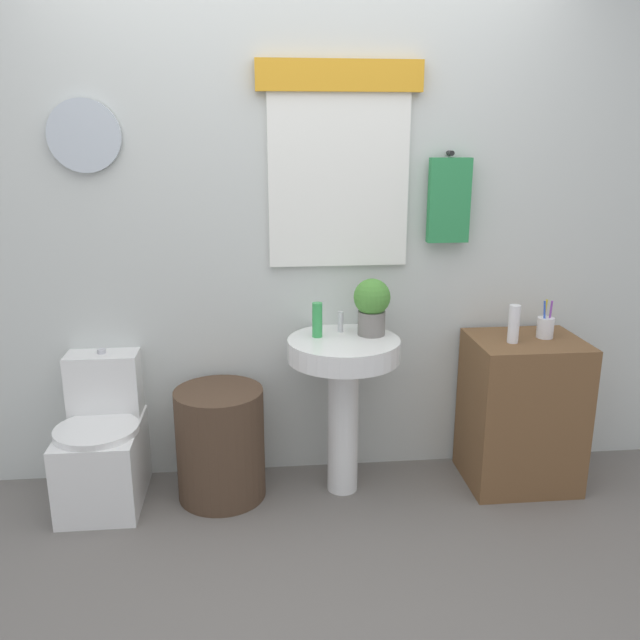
{
  "coord_description": "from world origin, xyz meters",
  "views": [
    {
      "loc": [
        -0.2,
        -2.04,
        1.7
      ],
      "look_at": [
        0.08,
        0.8,
        0.89
      ],
      "focal_mm": 36.76,
      "sensor_mm": 36.0,
      "label": 1
    }
  ],
  "objects": [
    {
      "name": "ground_plane",
      "position": [
        0.0,
        0.0,
        0.0
      ],
      "size": [
        8.0,
        8.0,
        0.0
      ],
      "primitive_type": "plane",
      "color": "slate"
    },
    {
      "name": "lotion_bottle",
      "position": [
        1.0,
        0.81,
        0.84
      ],
      "size": [
        0.05,
        0.05,
        0.18
      ],
      "primitive_type": "cylinder",
      "color": "white",
      "rests_on": "wooden_cabinet"
    },
    {
      "name": "toothbrush_cup",
      "position": [
        1.18,
        0.87,
        0.81
      ],
      "size": [
        0.08,
        0.08,
        0.19
      ],
      "color": "silver",
      "rests_on": "wooden_cabinet"
    },
    {
      "name": "pedestal_sink",
      "position": [
        0.2,
        0.85,
        0.59
      ],
      "size": [
        0.53,
        0.53,
        0.78
      ],
      "color": "white",
      "rests_on": "ground_plane"
    },
    {
      "name": "toilet",
      "position": [
        -0.95,
        0.88,
        0.27
      ],
      "size": [
        0.38,
        0.51,
        0.71
      ],
      "color": "white",
      "rests_on": "ground_plane"
    },
    {
      "name": "wooden_cabinet",
      "position": [
        1.09,
        0.85,
        0.38
      ],
      "size": [
        0.53,
        0.44,
        0.75
      ],
      "primitive_type": "cube",
      "color": "brown",
      "rests_on": "ground_plane"
    },
    {
      "name": "faucet",
      "position": [
        0.2,
        0.97,
        0.83
      ],
      "size": [
        0.03,
        0.03,
        0.1
      ],
      "primitive_type": "cylinder",
      "color": "silver",
      "rests_on": "pedestal_sink"
    },
    {
      "name": "soap_bottle",
      "position": [
        0.08,
        0.9,
        0.86
      ],
      "size": [
        0.05,
        0.05,
        0.17
      ],
      "primitive_type": "cylinder",
      "color": "green",
      "rests_on": "pedestal_sink"
    },
    {
      "name": "laundry_hamper",
      "position": [
        -0.39,
        0.85,
        0.27
      ],
      "size": [
        0.42,
        0.42,
        0.55
      ],
      "primitive_type": "cylinder",
      "color": "#4C3828",
      "rests_on": "ground_plane"
    },
    {
      "name": "potted_plant",
      "position": [
        0.34,
        0.91,
        0.93
      ],
      "size": [
        0.17,
        0.17,
        0.27
      ],
      "color": "slate",
      "rests_on": "pedestal_sink"
    },
    {
      "name": "back_wall",
      "position": [
        0.0,
        1.15,
        1.31
      ],
      "size": [
        4.4,
        0.18,
        2.6
      ],
      "color": "silver",
      "rests_on": "ground_plane"
    }
  ]
}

